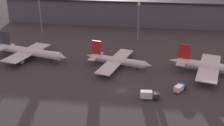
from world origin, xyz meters
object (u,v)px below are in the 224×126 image
object	(u,v)px
airplane_3	(212,67)
service_vehicle_0	(180,88)
airplane_2	(117,61)
service_vehicle_1	(149,95)
airplane_1	(29,52)

from	to	relation	value
airplane_3	service_vehicle_0	bearing A→B (deg)	-115.48
airplane_2	airplane_3	size ratio (longest dim) A/B	0.87
airplane_3	service_vehicle_0	distance (m)	25.18
airplane_3	service_vehicle_1	bearing A→B (deg)	-121.89
airplane_3	service_vehicle_1	world-z (taller)	airplane_3
airplane_3	service_vehicle_1	distance (m)	39.86
airplane_1	service_vehicle_0	xyz separation A→B (m)	(77.03, -24.43, -2.19)
airplane_2	service_vehicle_1	bearing A→B (deg)	-47.67
airplane_2	service_vehicle_1	size ratio (longest dim) A/B	4.65
service_vehicle_1	airplane_1	bearing A→B (deg)	148.10
service_vehicle_1	airplane_2	bearing A→B (deg)	114.17
airplane_1	airplane_3	bearing A→B (deg)	10.30
airplane_3	service_vehicle_1	size ratio (longest dim) A/B	5.33
service_vehicle_0	airplane_1	bearing A→B (deg)	104.70
airplane_2	service_vehicle_1	distance (m)	34.80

